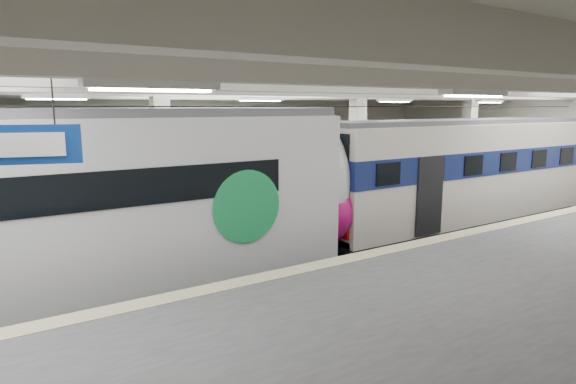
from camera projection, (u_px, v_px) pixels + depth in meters
station_hall at (331, 162)px, 12.71m from camera, size 36.00×24.00×5.75m
modern_emu at (132, 207)px, 11.76m from camera, size 14.54×3.00×4.65m
older_rer at (457, 173)px, 18.27m from camera, size 12.72×2.81×4.23m
far_train at (146, 171)px, 17.34m from camera, size 14.84×3.08×4.70m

